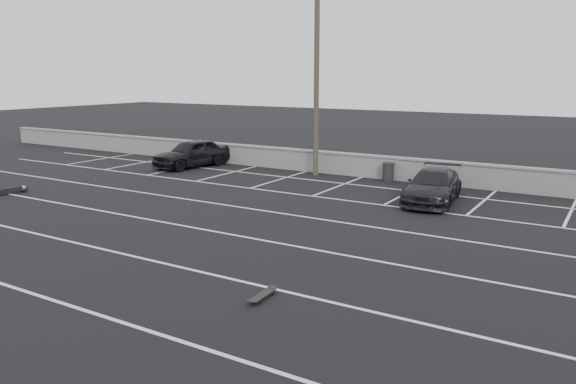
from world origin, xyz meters
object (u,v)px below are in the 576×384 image
Objects in this scene: utility_pole at (317,76)px; car_right at (433,186)px; skateboard at (262,295)px; car_left at (192,153)px; person at (11,187)px; trash_bin at (388,172)px.

car_right is at bearing -22.72° from utility_pole.
car_right reaches higher than skateboard.
car_left is 1.76× the size of person.
utility_pole is 15.80m from skateboard.
skateboard is (2.69, -14.17, -0.34)m from trash_bin.
person is 2.88× the size of skateboard.
car_right reaches higher than person.
utility_pole is at bearing 20.87° from car_left.
skateboard is at bearing -33.84° from car_left.
utility_pole is 3.81× the size of person.
utility_pole is at bearing -173.93° from trash_bin.
car_left reaches higher than person.
trash_bin is 15.94m from person.
skateboard is at bearing -98.28° from car_right.
car_left is at bearing 166.63° from car_right.
car_left is at bearing -169.75° from utility_pole.
car_right is at bearing 4.03° from car_left.
car_right is at bearing -46.03° from trash_bin.
car_right is at bearing 85.96° from skateboard.
car_right is 5.10× the size of skateboard.
car_left is 9.03m from person.
trash_bin is at bearing 19.44° from car_left.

